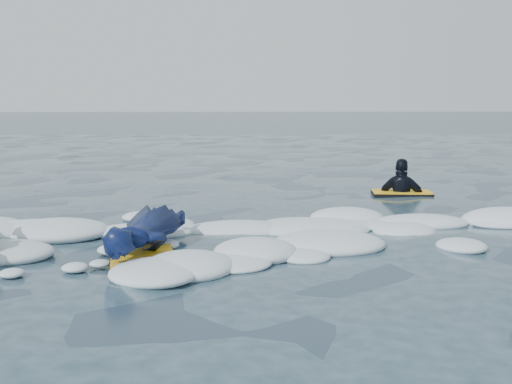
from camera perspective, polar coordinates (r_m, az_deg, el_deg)
ground at (r=6.51m, az=-1.41°, el=-6.26°), size 120.00×120.00×0.00m
foam_band at (r=7.51m, az=-1.49°, el=-4.24°), size 12.00×3.10×0.30m
prone_woman_unit at (r=6.80m, az=-9.83°, el=-3.67°), size 0.96×1.85×0.46m
waiting_rider_unit at (r=11.05m, az=12.80°, el=-0.84°), size 1.03×0.64×1.47m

